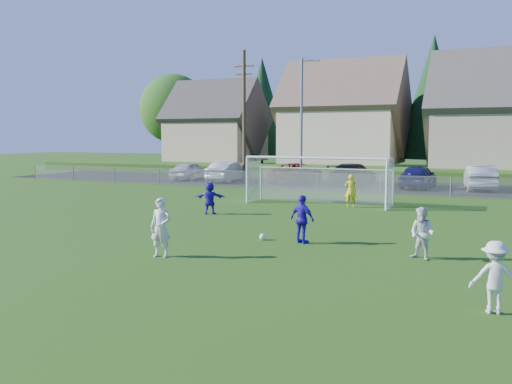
% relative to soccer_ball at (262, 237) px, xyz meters
% --- Properties ---
extents(ground, '(160.00, 160.00, 0.00)m').
position_rel_soccer_ball_xyz_m(ground, '(-1.18, -5.90, -0.11)').
color(ground, '#193D0C').
rests_on(ground, ground).
extents(asphalt_lot, '(60.00, 60.00, 0.00)m').
position_rel_soccer_ball_xyz_m(asphalt_lot, '(-1.18, 21.60, -0.10)').
color(asphalt_lot, black).
rests_on(asphalt_lot, ground).
extents(grass_embankment, '(70.00, 6.00, 0.80)m').
position_rel_soccer_ball_xyz_m(grass_embankment, '(-1.18, 29.10, 0.29)').
color(grass_embankment, '#1E420F').
rests_on(grass_embankment, ground).
extents(soccer_ball, '(0.22, 0.22, 0.22)m').
position_rel_soccer_ball_xyz_m(soccer_ball, '(0.00, 0.00, 0.00)').
color(soccer_ball, white).
rests_on(soccer_ball, ground).
extents(player_white_a, '(0.69, 0.51, 1.75)m').
position_rel_soccer_ball_xyz_m(player_white_a, '(-1.69, -3.59, 0.76)').
color(player_white_a, silver).
rests_on(player_white_a, ground).
extents(player_white_b, '(0.90, 0.82, 1.51)m').
position_rel_soccer_ball_xyz_m(player_white_b, '(5.33, -0.80, 0.64)').
color(player_white_b, silver).
rests_on(player_white_b, ground).
extents(player_white_c, '(1.04, 0.72, 1.47)m').
position_rel_soccer_ball_xyz_m(player_white_c, '(7.27, -5.12, 0.62)').
color(player_white_c, silver).
rests_on(player_white_c, ground).
extents(player_blue_a, '(1.02, 0.70, 1.61)m').
position_rel_soccer_ball_xyz_m(player_blue_a, '(1.42, 0.03, 0.69)').
color(player_blue_a, '#2712AF').
rests_on(player_blue_a, ground).
extents(player_blue_b, '(1.42, 0.83, 1.46)m').
position_rel_soccer_ball_xyz_m(player_blue_b, '(-4.63, 4.68, 0.62)').
color(player_blue_b, '#2712AF').
rests_on(player_blue_b, ground).
extents(goalkeeper, '(0.68, 0.53, 1.64)m').
position_rel_soccer_ball_xyz_m(goalkeeper, '(0.62, 9.60, 0.71)').
color(goalkeeper, gold).
rests_on(goalkeeper, ground).
extents(car_a, '(1.72, 4.27, 1.45)m').
position_rel_soccer_ball_xyz_m(car_a, '(-15.40, 20.89, 0.62)').
color(car_a, silver).
rests_on(car_a, ground).
extents(car_b, '(1.66, 4.72, 1.56)m').
position_rel_soccer_ball_xyz_m(car_b, '(-11.75, 20.55, 0.67)').
color(car_b, silver).
rests_on(car_b, ground).
extents(car_c, '(2.79, 5.60, 1.52)m').
position_rel_soccer_ball_xyz_m(car_c, '(-6.42, 21.25, 0.65)').
color(car_c, '#5B0A0D').
rests_on(car_c, ground).
extents(car_d, '(2.67, 5.61, 1.58)m').
position_rel_soccer_ball_xyz_m(car_d, '(-2.28, 21.64, 0.68)').
color(car_d, black).
rests_on(car_d, ground).
extents(car_e, '(2.22, 4.80, 1.59)m').
position_rel_soccer_ball_xyz_m(car_e, '(2.35, 21.07, 0.69)').
color(car_e, '#151447').
rests_on(car_e, ground).
extents(car_f, '(2.32, 5.11, 1.63)m').
position_rel_soccer_ball_xyz_m(car_f, '(6.20, 21.68, 0.70)').
color(car_f, '#BABABA').
rests_on(car_f, ground).
extents(soccer_goal, '(7.42, 1.90, 2.50)m').
position_rel_soccer_ball_xyz_m(soccer_goal, '(-1.18, 10.15, 1.52)').
color(soccer_goal, white).
rests_on(soccer_goal, ground).
extents(chainlink_fence, '(52.06, 0.06, 1.20)m').
position_rel_soccer_ball_xyz_m(chainlink_fence, '(-1.18, 16.10, 0.52)').
color(chainlink_fence, gray).
rests_on(chainlink_fence, ground).
extents(streetlight, '(1.38, 0.18, 9.00)m').
position_rel_soccer_ball_xyz_m(streetlight, '(-5.63, 20.10, 4.73)').
color(streetlight, slate).
rests_on(streetlight, ground).
extents(utility_pole, '(1.60, 0.26, 10.00)m').
position_rel_soccer_ball_xyz_m(utility_pole, '(-10.68, 21.10, 5.04)').
color(utility_pole, '#473321').
rests_on(utility_pole, ground).
extents(houses_row, '(53.90, 11.45, 13.27)m').
position_rel_soccer_ball_xyz_m(houses_row, '(0.79, 36.56, 7.22)').
color(houses_row, tan).
rests_on(houses_row, ground).
extents(tree_row, '(65.98, 12.36, 13.80)m').
position_rel_soccer_ball_xyz_m(tree_row, '(-0.14, 42.84, 6.80)').
color(tree_row, '#382616').
rests_on(tree_row, ground).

